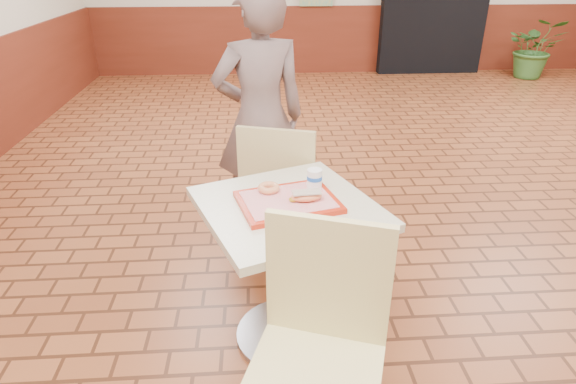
{
  "coord_description": "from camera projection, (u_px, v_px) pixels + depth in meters",
  "views": [
    {
      "loc": [
        -1.55,
        -2.71,
        1.73
      ],
      "look_at": [
        -1.42,
        -0.88,
        0.81
      ],
      "focal_mm": 30.0,
      "sensor_mm": 36.0,
      "label": 1
    }
  ],
  "objects": [
    {
      "name": "potted_plant",
      "position": [
        535.0,
        48.0,
        7.18
      ],
      "size": [
        1.0,
        0.94,
        0.88
      ],
      "primitive_type": "imported",
      "rotation": [
        0.0,
        0.0,
        -0.4
      ],
      "color": "#346729",
      "rests_on": "ground"
    },
    {
      "name": "ring_donut",
      "position": [
        269.0,
        188.0,
        2.14
      ],
      "size": [
        0.12,
        0.12,
        0.03
      ],
      "primitive_type": "torus",
      "rotation": [
        0.0,
        0.0,
        0.27
      ],
      "color": "#E08651",
      "rests_on": "serving_tray"
    },
    {
      "name": "paper_cup",
      "position": [
        315.0,
        178.0,
        2.16
      ],
      "size": [
        0.07,
        0.07,
        0.09
      ],
      "rotation": [
        0.0,
        0.0,
        -0.34
      ],
      "color": "white",
      "rests_on": "serving_tray"
    },
    {
      "name": "customer",
      "position": [
        260.0,
        119.0,
        2.98
      ],
      "size": [
        0.66,
        0.51,
        1.6
      ],
      "primitive_type": "imported",
      "rotation": [
        0.0,
        0.0,
        3.37
      ],
      "color": "#6F5956",
      "rests_on": "ground"
    },
    {
      "name": "long_john_donut",
      "position": [
        306.0,
        196.0,
        2.05
      ],
      "size": [
        0.15,
        0.08,
        0.04
      ],
      "rotation": [
        0.0,
        0.0,
        0.09
      ],
      "color": "#E57443",
      "rests_on": "serving_tray"
    },
    {
      "name": "main_table",
      "position": [
        288.0,
        252.0,
        2.19
      ],
      "size": [
        0.71,
        0.71,
        0.75
      ],
      "rotation": [
        0.0,
        0.0,
        0.37
      ],
      "color": "beige",
      "rests_on": "ground"
    },
    {
      "name": "serving_tray",
      "position": [
        288.0,
        202.0,
        2.08
      ],
      "size": [
        0.41,
        0.32,
        0.03
      ],
      "rotation": [
        0.0,
        0.0,
        0.26
      ],
      "color": "#B4220D",
      "rests_on": "main_table"
    },
    {
      "name": "wainscot_band",
      "position": [
        501.0,
        167.0,
        3.07
      ],
      "size": [
        8.0,
        10.0,
        1.0
      ],
      "color": "#571E10",
      "rests_on": "ground"
    },
    {
      "name": "chair_main_front",
      "position": [
        319.0,
        342.0,
        1.65
      ],
      "size": [
        0.56,
        0.56,
        0.96
      ],
      "rotation": [
        0.0,
        0.0,
        -0.33
      ],
      "color": "#E6D68A",
      "rests_on": "ground"
    },
    {
      "name": "chair_main_back",
      "position": [
        281.0,
        190.0,
        2.76
      ],
      "size": [
        0.53,
        0.53,
        0.91
      ],
      "rotation": [
        0.0,
        0.0,
        2.85
      ],
      "color": "#CDBB7B",
      "rests_on": "ground"
    }
  ]
}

